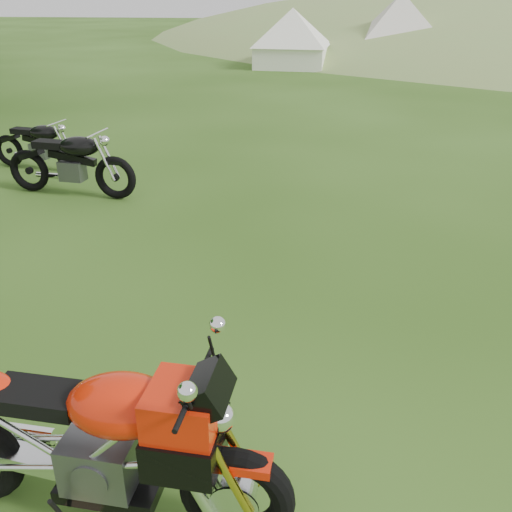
% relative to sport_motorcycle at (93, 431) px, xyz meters
% --- Properties ---
extents(ground, '(120.00, 120.00, 0.00)m').
position_rel_sport_motorcycle_xyz_m(ground, '(1.03, 2.00, -0.69)').
color(ground, '#23420E').
rests_on(ground, ground).
extents(sport_motorcycle, '(2.33, 0.73, 1.38)m').
position_rel_sport_motorcycle_xyz_m(sport_motorcycle, '(0.00, 0.00, 0.00)').
color(sport_motorcycle, red).
rests_on(sport_motorcycle, ground).
extents(vintage_moto_c, '(2.18, 0.77, 1.12)m').
position_rel_sport_motorcycle_xyz_m(vintage_moto_c, '(-2.69, 5.89, -0.13)').
color(vintage_moto_c, black).
rests_on(vintage_moto_c, ground).
extents(vintage_moto_d, '(1.87, 0.74, 0.96)m').
position_rel_sport_motorcycle_xyz_m(vintage_moto_d, '(-3.86, 7.19, -0.21)').
color(vintage_moto_d, black).
rests_on(vintage_moto_d, ground).
extents(tent_left, '(3.01, 3.01, 2.41)m').
position_rel_sport_motorcycle_xyz_m(tent_left, '(-0.17, 22.39, 0.52)').
color(tent_left, white).
rests_on(tent_left, ground).
extents(tent_mid, '(3.27, 3.27, 2.75)m').
position_rel_sport_motorcycle_xyz_m(tent_mid, '(4.34, 24.76, 0.69)').
color(tent_mid, beige).
rests_on(tent_mid, ground).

